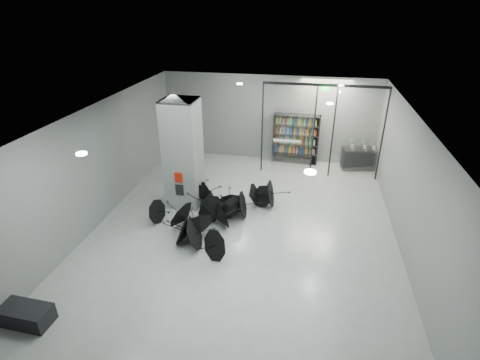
% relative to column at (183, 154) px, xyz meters
% --- Properties ---
extents(room, '(14.00, 14.02, 4.01)m').
position_rel_column_xyz_m(room, '(2.50, -2.00, 0.84)').
color(room, gray).
rests_on(room, ground).
extents(column, '(1.20, 1.20, 4.00)m').
position_rel_column_xyz_m(column, '(0.00, 0.00, 0.00)').
color(column, slate).
rests_on(column, ground).
extents(fire_cabinet, '(0.28, 0.04, 0.38)m').
position_rel_column_xyz_m(fire_cabinet, '(0.00, -0.62, -0.65)').
color(fire_cabinet, '#A50A07').
rests_on(fire_cabinet, column).
extents(info_panel, '(0.30, 0.03, 0.42)m').
position_rel_column_xyz_m(info_panel, '(0.00, -0.62, -1.15)').
color(info_panel, black).
rests_on(info_panel, column).
extents(exit_sign, '(0.30, 0.06, 0.15)m').
position_rel_column_xyz_m(exit_sign, '(4.90, 3.30, 1.82)').
color(exit_sign, '#0CE533').
rests_on(exit_sign, room).
extents(glass_partition, '(5.06, 0.08, 4.00)m').
position_rel_column_xyz_m(glass_partition, '(4.89, 3.50, 0.18)').
color(glass_partition, silver).
rests_on(glass_partition, ground).
extents(bench, '(1.46, 0.66, 0.46)m').
position_rel_column_xyz_m(bench, '(-2.00, -6.36, -1.77)').
color(bench, black).
rests_on(bench, ground).
extents(bookshelf, '(2.13, 0.56, 2.32)m').
position_rel_column_xyz_m(bookshelf, '(3.83, 4.75, -0.84)').
color(bookshelf, black).
rests_on(bookshelf, ground).
extents(shop_counter, '(1.75, 0.97, 0.99)m').
position_rel_column_xyz_m(shop_counter, '(6.82, 4.51, -1.50)').
color(shop_counter, black).
rests_on(shop_counter, ground).
extents(umbrella_cluster, '(4.66, 4.71, 1.31)m').
position_rel_column_xyz_m(umbrella_cluster, '(1.47, -1.25, -1.69)').
color(umbrella_cluster, black).
rests_on(umbrella_cluster, ground).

